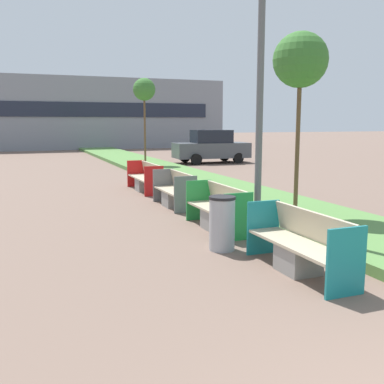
{
  "coord_description": "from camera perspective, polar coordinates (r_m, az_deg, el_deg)",
  "views": [
    {
      "loc": [
        -3.03,
        -1.35,
        2.28
      ],
      "look_at": [
        0.9,
        8.71,
        0.6
      ],
      "focal_mm": 42.0,
      "sensor_mm": 36.0,
      "label": 1
    }
  ],
  "objects": [
    {
      "name": "planter_grass_strip",
      "position": [
        14.9,
        3.65,
        0.36
      ],
      "size": [
        2.8,
        120.0,
        0.18
      ],
      "color": "#568442",
      "rests_on": "ground"
    },
    {
      "name": "building_backdrop",
      "position": [
        42.89,
        -12.05,
        9.64
      ],
      "size": [
        21.99,
        7.99,
        6.05
      ],
      "color": "gray",
      "rests_on": "ground"
    },
    {
      "name": "bench_teal_frame",
      "position": [
        7.11,
        13.62,
        -6.99
      ],
      "size": [
        0.65,
        2.17,
        0.94
      ],
      "color": "gray",
      "rests_on": "ground"
    },
    {
      "name": "bench_green_frame",
      "position": [
        9.67,
        3.33,
        -2.58
      ],
      "size": [
        0.65,
        2.09,
        0.94
      ],
      "color": "gray",
      "rests_on": "ground"
    },
    {
      "name": "bench_grey_frame",
      "position": [
        12.26,
        -2.18,
        -0.17
      ],
      "size": [
        0.65,
        1.9,
        0.94
      ],
      "color": "gray",
      "rests_on": "ground"
    },
    {
      "name": "bench_red_frame",
      "position": [
        15.12,
        -5.93,
        1.55
      ],
      "size": [
        0.65,
        2.32,
        0.94
      ],
      "color": "gray",
      "rests_on": "ground"
    },
    {
      "name": "litter_bin",
      "position": [
        8.07,
        3.84,
        -3.97
      ],
      "size": [
        0.48,
        0.48,
        0.98
      ],
      "color": "#9EA0A5",
      "rests_on": "ground"
    },
    {
      "name": "sapling_tree_near",
      "position": [
        10.82,
        13.61,
        15.83
      ],
      "size": [
        1.25,
        1.25,
        4.3
      ],
      "color": "brown",
      "rests_on": "ground"
    },
    {
      "name": "sapling_tree_far",
      "position": [
        23.01,
        -6.09,
        12.7
      ],
      "size": [
        1.12,
        1.12,
        4.46
      ],
      "color": "brown",
      "rests_on": "ground"
    },
    {
      "name": "parked_car_distant",
      "position": [
        25.51,
        2.45,
        5.76
      ],
      "size": [
        4.33,
        2.09,
        1.86
      ],
      "rotation": [
        0.0,
        0.0,
        -0.08
      ],
      "color": "#474C51",
      "rests_on": "ground"
    }
  ]
}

